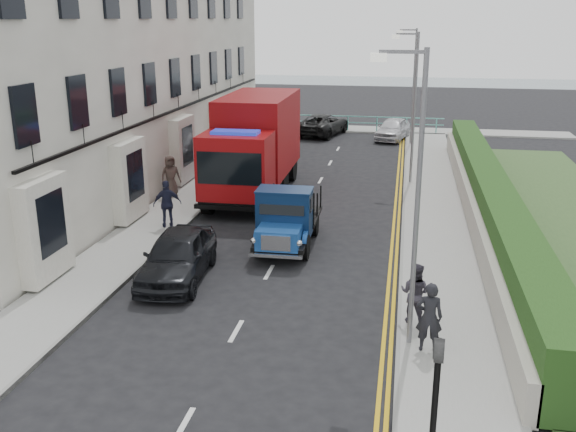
# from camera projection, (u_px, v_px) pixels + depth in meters

# --- Properties ---
(ground) EXTENTS (120.00, 120.00, 0.00)m
(ground) POSITION_uv_depth(u_px,v_px,m) (254.00, 299.00, 18.10)
(ground) COLOR black
(ground) RESTS_ON ground
(pavement_west) EXTENTS (2.40, 38.00, 0.12)m
(pavement_west) POSITION_uv_depth(u_px,v_px,m) (184.00, 202.00, 27.43)
(pavement_west) COLOR gray
(pavement_west) RESTS_ON ground
(pavement_east) EXTENTS (2.60, 38.00, 0.12)m
(pavement_east) POSITION_uv_depth(u_px,v_px,m) (435.00, 215.00, 25.62)
(pavement_east) COLOR gray
(pavement_east) RESTS_ON ground
(promenade) EXTENTS (30.00, 2.50, 0.12)m
(promenade) POSITION_uv_depth(u_px,v_px,m) (349.00, 129.00, 45.32)
(promenade) COLOR gray
(promenade) RESTS_ON ground
(sea_plane) EXTENTS (120.00, 120.00, 0.00)m
(sea_plane) POSITION_uv_depth(u_px,v_px,m) (373.00, 86.00, 74.46)
(sea_plane) COLOR slate
(sea_plane) RESTS_ON ground
(terrace_west) EXTENTS (6.31, 30.20, 14.25)m
(terrace_west) POSITION_uv_depth(u_px,v_px,m) (118.00, 27.00, 29.83)
(terrace_west) COLOR silver
(terrace_west) RESTS_ON ground
(garden_east) EXTENTS (1.45, 28.00, 1.75)m
(garden_east) POSITION_uv_depth(u_px,v_px,m) (487.00, 197.00, 25.04)
(garden_east) COLOR #B2AD9E
(garden_east) RESTS_ON ground
(seafront_railing) EXTENTS (13.00, 0.08, 1.11)m
(seafront_railing) POSITION_uv_depth(u_px,v_px,m) (348.00, 123.00, 44.42)
(seafront_railing) COLOR #59B2A5
(seafront_railing) RESTS_ON ground
(lamp_near) EXTENTS (1.23, 0.18, 7.00)m
(lamp_near) POSITION_uv_depth(u_px,v_px,m) (413.00, 186.00, 14.31)
(lamp_near) COLOR slate
(lamp_near) RESTS_ON ground
(lamp_mid) EXTENTS (1.23, 0.18, 7.00)m
(lamp_mid) POSITION_uv_depth(u_px,v_px,m) (412.00, 100.00, 29.34)
(lamp_mid) COLOR slate
(lamp_mid) RESTS_ON ground
(lamp_far) EXTENTS (1.23, 0.18, 7.00)m
(lamp_far) POSITION_uv_depth(u_px,v_px,m) (412.00, 80.00, 38.74)
(lamp_far) COLOR slate
(lamp_far) RESTS_ON ground
(traffic_signal) EXTENTS (0.16, 0.20, 3.10)m
(traffic_signal) POSITION_uv_depth(u_px,v_px,m) (435.00, 401.00, 9.64)
(traffic_signal) COLOR black
(traffic_signal) RESTS_ON ground
(bedford_lorry) EXTENTS (1.91, 4.61, 2.16)m
(bedford_lorry) POSITION_uv_depth(u_px,v_px,m) (285.00, 222.00, 21.58)
(bedford_lorry) COLOR black
(bedford_lorry) RESTS_ON ground
(red_lorry) EXTENTS (2.90, 8.28, 4.32)m
(red_lorry) POSITION_uv_depth(u_px,v_px,m) (255.00, 144.00, 28.16)
(red_lorry) COLOR black
(red_lorry) RESTS_ON ground
(parked_car_front) EXTENTS (2.09, 4.49, 1.49)m
(parked_car_front) POSITION_uv_depth(u_px,v_px,m) (177.00, 256.00, 19.27)
(parked_car_front) COLOR black
(parked_car_front) RESTS_ON ground
(parked_car_mid) EXTENTS (1.46, 3.91, 1.28)m
(parked_car_mid) POSITION_uv_depth(u_px,v_px,m) (238.00, 174.00, 29.80)
(parked_car_mid) COLOR #5D73C8
(parked_car_mid) RESTS_ON ground
(parked_car_rear) EXTENTS (2.77, 5.61, 1.57)m
(parked_car_rear) POSITION_uv_depth(u_px,v_px,m) (266.00, 147.00, 35.40)
(parked_car_rear) COLOR silver
(parked_car_rear) RESTS_ON ground
(seafront_car_left) EXTENTS (3.50, 5.56, 1.43)m
(seafront_car_left) POSITION_uv_depth(u_px,v_px,m) (322.00, 124.00, 43.15)
(seafront_car_left) COLOR black
(seafront_car_left) RESTS_ON ground
(seafront_car_right) EXTENTS (2.49, 4.37, 1.40)m
(seafront_car_right) POSITION_uv_depth(u_px,v_px,m) (393.00, 129.00, 41.49)
(seafront_car_right) COLOR silver
(seafront_car_right) RESTS_ON ground
(pedestrian_east_near) EXTENTS (0.62, 0.41, 1.70)m
(pedestrian_east_near) POSITION_uv_depth(u_px,v_px,m) (429.00, 317.00, 14.81)
(pedestrian_east_near) COLOR black
(pedestrian_east_near) RESTS_ON pavement_east
(pedestrian_east_far) EXTENTS (0.94, 0.85, 1.59)m
(pedestrian_east_far) POSITION_uv_depth(u_px,v_px,m) (415.00, 293.00, 16.23)
(pedestrian_east_far) COLOR #34303B
(pedestrian_east_far) RESTS_ON pavement_east
(pedestrian_west_near) EXTENTS (1.12, 0.84, 1.77)m
(pedestrian_west_near) POSITION_uv_depth(u_px,v_px,m) (167.00, 204.00, 23.69)
(pedestrian_west_near) COLOR #1B1D32
(pedestrian_west_near) RESTS_ON pavement_west
(pedestrian_west_far) EXTENTS (1.03, 0.99, 1.78)m
(pedestrian_west_far) POSITION_uv_depth(u_px,v_px,m) (171.00, 176.00, 27.86)
(pedestrian_west_far) COLOR #41352F
(pedestrian_west_far) RESTS_ON pavement_west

